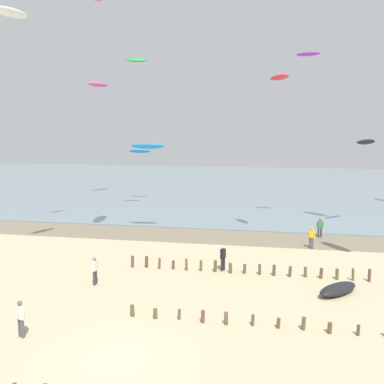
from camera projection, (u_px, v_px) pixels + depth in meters
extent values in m
plane|color=#C6B58C|center=(117.00, 359.00, 16.65)|extent=(160.00, 160.00, 0.00)
cube|color=#84755B|center=(199.00, 236.00, 36.31)|extent=(120.00, 5.07, 0.01)
cube|color=gray|center=(233.00, 184.00, 72.84)|extent=(160.00, 70.00, 0.10)
cylinder|color=brown|center=(132.00, 311.00, 20.45)|extent=(0.23, 0.21, 0.59)
cylinder|color=brown|center=(155.00, 314.00, 20.20)|extent=(0.21, 0.21, 0.50)
cylinder|color=brown|center=(179.00, 314.00, 20.11)|extent=(0.16, 0.16, 0.53)
cylinder|color=brown|center=(203.00, 317.00, 19.76)|extent=(0.20, 0.19, 0.62)
cylinder|color=brown|center=(226.00, 318.00, 19.56)|extent=(0.20, 0.20, 0.62)
cylinder|color=brown|center=(253.00, 320.00, 19.45)|extent=(0.16, 0.15, 0.55)
cylinder|color=brown|center=(278.00, 323.00, 19.19)|extent=(0.18, 0.19, 0.52)
cylinder|color=brown|center=(304.00, 323.00, 19.03)|extent=(0.21, 0.21, 0.64)
cylinder|color=brown|center=(330.00, 328.00, 18.72)|extent=(0.21, 0.21, 0.51)
cylinder|color=brown|center=(358.00, 330.00, 18.51)|extent=(0.15, 0.15, 0.51)
cylinder|color=brown|center=(132.00, 262.00, 27.88)|extent=(0.23, 0.20, 0.78)
cylinder|color=brown|center=(147.00, 262.00, 27.83)|extent=(0.23, 0.25, 0.79)
cylinder|color=brown|center=(160.00, 263.00, 27.57)|extent=(0.17, 0.18, 0.74)
cylinder|color=brown|center=(173.00, 265.00, 27.50)|extent=(0.20, 0.20, 0.60)
cylinder|color=brown|center=(186.00, 265.00, 27.22)|extent=(0.17, 0.18, 0.80)
cylinder|color=brown|center=(201.00, 266.00, 27.13)|extent=(0.17, 0.17, 0.72)
cylinder|color=brown|center=(215.00, 266.00, 26.95)|extent=(0.22, 0.22, 0.78)
cylinder|color=brown|center=(230.00, 268.00, 26.70)|extent=(0.23, 0.22, 0.69)
cylinder|color=brown|center=(245.00, 269.00, 26.65)|extent=(0.21, 0.22, 0.63)
cylinder|color=brown|center=(260.00, 269.00, 26.41)|extent=(0.19, 0.20, 0.70)
cylinder|color=brown|center=(274.00, 270.00, 26.25)|extent=(0.21, 0.24, 0.71)
cylinder|color=brown|center=(290.00, 272.00, 26.02)|extent=(0.22, 0.22, 0.70)
cylinder|color=brown|center=(305.00, 272.00, 25.98)|extent=(0.22, 0.21, 0.67)
cylinder|color=brown|center=(321.00, 273.00, 25.72)|extent=(0.23, 0.22, 0.68)
cylinder|color=brown|center=(337.00, 274.00, 25.56)|extent=(0.21, 0.22, 0.70)
cylinder|color=brown|center=(353.00, 274.00, 25.34)|extent=(0.19, 0.18, 0.80)
cylinder|color=brown|center=(369.00, 275.00, 25.17)|extent=(0.19, 0.19, 0.80)
cylinder|color=#232328|center=(222.00, 264.00, 27.12)|extent=(0.16, 0.16, 0.88)
cylinder|color=#232328|center=(224.00, 264.00, 27.28)|extent=(0.16, 0.16, 0.88)
cube|color=black|center=(223.00, 253.00, 27.09)|extent=(0.37, 0.42, 0.60)
sphere|color=beige|center=(223.00, 247.00, 27.03)|extent=(0.22, 0.22, 0.22)
cylinder|color=black|center=(221.00, 255.00, 26.92)|extent=(0.09, 0.09, 0.52)
cylinder|color=black|center=(225.00, 253.00, 27.28)|extent=(0.09, 0.09, 0.52)
cylinder|color=#383842|center=(318.00, 232.00, 35.88)|extent=(0.16, 0.16, 0.88)
cylinder|color=#383842|center=(321.00, 232.00, 35.83)|extent=(0.16, 0.16, 0.88)
cube|color=#338C4C|center=(320.00, 224.00, 35.75)|extent=(0.37, 0.24, 0.60)
sphere|color=#9E7051|center=(320.00, 219.00, 35.69)|extent=(0.22, 0.22, 0.22)
cylinder|color=#338C4C|center=(317.00, 224.00, 35.81)|extent=(0.09, 0.09, 0.52)
cylinder|color=#338C4C|center=(323.00, 225.00, 35.70)|extent=(0.09, 0.09, 0.52)
cylinder|color=#383842|center=(94.00, 278.00, 24.57)|extent=(0.16, 0.16, 0.88)
cylinder|color=#383842|center=(96.00, 277.00, 24.78)|extent=(0.16, 0.16, 0.88)
cube|color=white|center=(95.00, 266.00, 24.57)|extent=(0.24, 0.37, 0.60)
sphere|color=#9E7051|center=(94.00, 259.00, 24.51)|extent=(0.22, 0.22, 0.22)
cylinder|color=white|center=(93.00, 268.00, 24.34)|extent=(0.09, 0.09, 0.52)
cylinder|color=white|center=(96.00, 265.00, 24.81)|extent=(0.09, 0.09, 0.52)
cylinder|color=#4C4C56|center=(20.00, 327.00, 18.42)|extent=(0.16, 0.16, 0.88)
cylinder|color=#4C4C56|center=(23.00, 328.00, 18.28)|extent=(0.16, 0.16, 0.88)
cube|color=white|center=(20.00, 312.00, 18.24)|extent=(0.42, 0.36, 0.60)
sphere|color=brown|center=(20.00, 303.00, 18.18)|extent=(0.22, 0.22, 0.22)
cylinder|color=white|center=(17.00, 312.00, 18.40)|extent=(0.09, 0.09, 0.52)
cylinder|color=white|center=(23.00, 315.00, 18.10)|extent=(0.09, 0.09, 0.52)
cylinder|color=#4C4C56|center=(312.00, 243.00, 32.31)|extent=(0.16, 0.16, 0.88)
cylinder|color=#4C4C56|center=(310.00, 243.00, 32.46)|extent=(0.16, 0.16, 0.88)
cube|color=yellow|center=(312.00, 234.00, 32.28)|extent=(0.42, 0.39, 0.60)
sphere|color=tan|center=(312.00, 229.00, 32.22)|extent=(0.22, 0.22, 0.22)
cylinder|color=yellow|center=(314.00, 235.00, 32.12)|extent=(0.09, 0.09, 0.52)
cylinder|color=yellow|center=(309.00, 234.00, 32.45)|extent=(0.09, 0.09, 0.52)
ellipsoid|color=black|center=(338.00, 289.00, 23.24)|extent=(2.83, 2.85, 0.59)
ellipsoid|color=red|center=(279.00, 77.00, 32.40)|extent=(1.94, 2.50, 0.49)
ellipsoid|color=#2384D1|center=(148.00, 146.00, 35.61)|extent=(2.98, 1.17, 0.76)
ellipsoid|color=green|center=(136.00, 60.00, 42.76)|extent=(2.44, 1.37, 0.64)
ellipsoid|color=purple|center=(308.00, 54.00, 37.93)|extent=(2.27, 1.22, 0.47)
ellipsoid|color=white|center=(10.00, 12.00, 26.25)|extent=(1.83, 2.73, 0.68)
ellipsoid|color=black|center=(366.00, 142.00, 38.26)|extent=(2.46, 2.31, 0.72)
ellipsoid|color=#2384D1|center=(140.00, 151.00, 53.50)|extent=(2.86, 1.25, 0.80)
ellipsoid|color=#E54C99|center=(98.00, 85.00, 54.24)|extent=(2.33, 3.78, 0.71)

